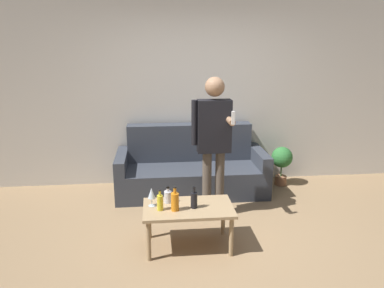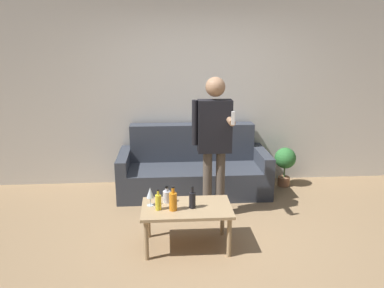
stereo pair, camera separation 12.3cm
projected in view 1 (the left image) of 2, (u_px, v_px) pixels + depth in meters
name	position (u px, v px, depth m)	size (l,w,h in m)	color
ground_plane	(221.00, 252.00, 3.74)	(16.00, 16.00, 0.00)	#997A56
wall_back	(198.00, 91.00, 5.37)	(8.00, 0.06, 2.70)	silver
couch	(191.00, 169.00, 5.23)	(2.04, 0.85, 0.91)	#383D47
coffee_table	(188.00, 212.00, 3.74)	(0.90, 0.54, 0.44)	tan
bottle_orange	(168.00, 196.00, 3.81)	(0.08, 0.08, 0.17)	silver
bottle_green	(175.00, 201.00, 3.63)	(0.08, 0.08, 0.25)	orange
bottle_dark	(194.00, 200.00, 3.69)	(0.07, 0.07, 0.22)	black
bottle_yellow	(160.00, 202.00, 3.63)	(0.06, 0.06, 0.21)	yellow
wine_glass_near	(152.00, 194.00, 3.71)	(0.08, 0.08, 0.19)	silver
person_standing_front	(214.00, 136.00, 4.27)	(0.45, 0.42, 1.66)	brown
potted_plant	(282.00, 160.00, 5.41)	(0.30, 0.30, 0.57)	#936042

